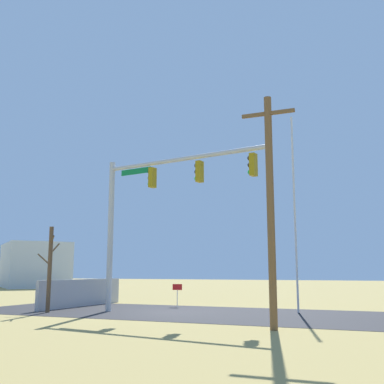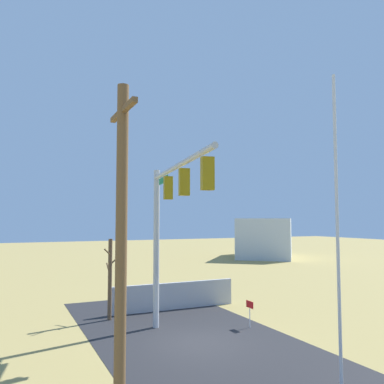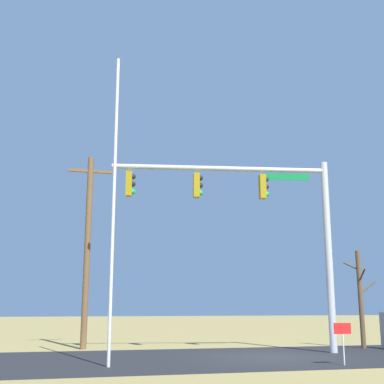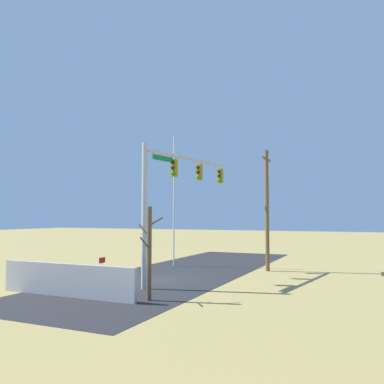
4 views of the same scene
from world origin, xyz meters
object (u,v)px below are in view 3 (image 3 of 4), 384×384
(bare_tree, at_px, (361,297))
(open_sign, at_px, (343,334))
(utility_pole, at_px, (87,246))
(signal_mast, at_px, (264,212))
(flagpole, at_px, (114,203))

(bare_tree, bearing_deg, open_sign, -126.66)
(utility_pole, bearing_deg, signal_mast, -29.56)
(signal_mast, bearing_deg, flagpole, -153.23)
(utility_pole, relative_size, open_sign, 6.62)
(signal_mast, distance_m, utility_pole, 7.57)
(flagpole, xyz_separation_m, open_sign, (6.77, -1.26, -3.86))
(bare_tree, xyz_separation_m, open_sign, (-4.17, -5.60, -1.17))
(utility_pole, bearing_deg, flagpole, -86.95)
(bare_tree, bearing_deg, flagpole, -158.38)
(utility_pole, xyz_separation_m, bare_tree, (11.30, -2.47, -2.12))
(signal_mast, relative_size, flagpole, 0.89)
(bare_tree, bearing_deg, signal_mast, -165.58)
(signal_mast, xyz_separation_m, utility_pole, (-6.52, 3.70, -1.12))
(utility_pole, relative_size, bare_tree, 2.00)
(bare_tree, relative_size, open_sign, 3.31)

